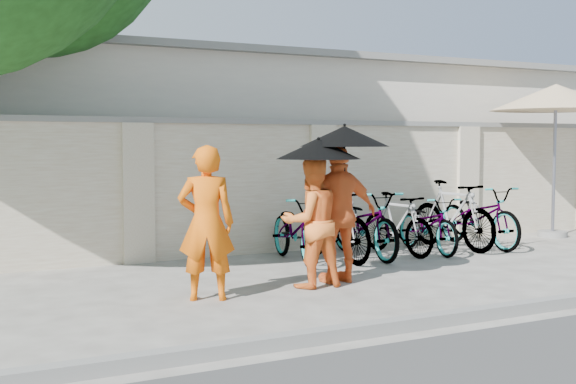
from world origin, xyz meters
name	(u,v)px	position (x,y,z in m)	size (l,w,h in m)	color
ground	(301,297)	(0.00, 0.00, 0.00)	(80.00, 80.00, 0.00)	#A4A096
kerb	(389,327)	(0.00, -1.70, 0.06)	(40.00, 0.16, 0.12)	slate
compound_wall	(261,189)	(1.00, 3.20, 1.00)	(20.00, 0.30, 2.00)	beige
building_behind	(228,148)	(2.00, 7.00, 1.60)	(14.00, 6.00, 3.20)	beige
monk_left	(206,223)	(-0.98, 0.35, 0.85)	(0.62, 0.41, 1.70)	#E25C09
monk_center	(311,222)	(0.38, 0.44, 0.78)	(0.76, 0.59, 1.56)	orange
parasol_center	(318,149)	(0.43, 0.36, 1.64)	(1.00, 1.00, 0.87)	black
monk_right	(339,214)	(0.82, 0.54, 0.85)	(1.00, 0.41, 1.70)	orange
parasol_right	(345,136)	(0.84, 0.46, 1.80)	(1.09, 1.09, 0.96)	black
patio_umbrella	(556,99)	(6.50, 2.44, 2.50)	(2.98, 2.98, 2.77)	slate
bike_0	(296,229)	(1.04, 2.11, 0.48)	(0.63, 1.82, 0.96)	gray
bike_1	(335,224)	(1.61, 1.96, 0.53)	(0.50, 1.78, 1.07)	gray
bike_2	(365,224)	(2.17, 2.04, 0.50)	(0.67, 1.91, 1.00)	gray
bike_3	(397,224)	(2.74, 2.00, 0.48)	(0.45, 1.59, 0.95)	gray
bike_4	(428,224)	(3.30, 1.98, 0.44)	(0.58, 1.68, 0.88)	gray
bike_5	(453,215)	(3.87, 2.07, 0.55)	(0.52, 1.84, 1.11)	gray
bike_6	(479,216)	(4.43, 2.08, 0.51)	(0.67, 1.93, 1.01)	gray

